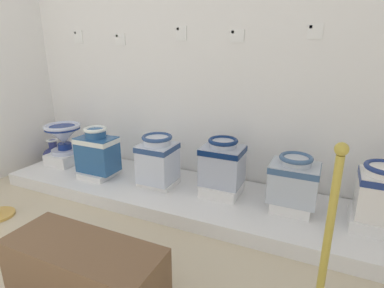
# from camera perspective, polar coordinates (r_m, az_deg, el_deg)

# --- Properties ---
(wall_back) EXTENTS (4.51, 0.06, 2.96)m
(wall_back) POSITION_cam_1_polar(r_m,az_deg,el_deg) (3.13, 2.74, 18.46)
(wall_back) COLOR white
(wall_back) RESTS_ON ground_plane
(display_platform) EXTENTS (3.80, 0.90, 0.13)m
(display_platform) POSITION_cam_1_polar(r_m,az_deg,el_deg) (3.00, -1.29, -9.56)
(display_platform) COLOR white
(display_platform) RESTS_ON ground_plane
(plinth_block_central_ornate) EXTENTS (0.32, 0.38, 0.13)m
(plinth_block_central_ornate) POSITION_cam_1_polar(r_m,az_deg,el_deg) (3.91, -22.28, -2.34)
(plinth_block_central_ornate) COLOR white
(plinth_block_central_ornate) RESTS_ON display_platform
(antique_toilet_central_ornate) EXTENTS (0.41, 0.41, 0.34)m
(antique_toilet_central_ornate) POSITION_cam_1_polar(r_m,az_deg,el_deg) (3.83, -22.76, 1.63)
(antique_toilet_central_ornate) COLOR silver
(antique_toilet_central_ornate) RESTS_ON plinth_block_central_ornate
(plinth_block_slender_white) EXTENTS (0.32, 0.35, 0.06)m
(plinth_block_slender_white) POSITION_cam_1_polar(r_m,az_deg,el_deg) (3.42, -16.78, -5.16)
(plinth_block_slender_white) COLOR white
(plinth_block_slender_white) RESTS_ON display_platform
(antique_toilet_slender_white) EXTENTS (0.41, 0.27, 0.47)m
(antique_toilet_slender_white) POSITION_cam_1_polar(r_m,az_deg,el_deg) (3.33, -17.16, -1.09)
(antique_toilet_slender_white) COLOR #28578E
(antique_toilet_slender_white) RESTS_ON plinth_block_slender_white
(plinth_block_squat_floral) EXTENTS (0.35, 0.28, 0.05)m
(plinth_block_squat_floral) POSITION_cam_1_polar(r_m,az_deg,el_deg) (3.10, -6.21, -7.05)
(plinth_block_squat_floral) COLOR white
(plinth_block_squat_floral) RESTS_ON display_platform
(antique_toilet_squat_floral) EXTENTS (0.33, 0.33, 0.46)m
(antique_toilet_squat_floral) POSITION_cam_1_polar(r_m,az_deg,el_deg) (3.00, -6.37, -2.50)
(antique_toilet_squat_floral) COLOR silver
(antique_toilet_squat_floral) RESTS_ON plinth_block_squat_floral
(plinth_block_leftmost) EXTENTS (0.34, 0.34, 0.10)m
(plinth_block_leftmost) POSITION_cam_1_polar(r_m,az_deg,el_deg) (2.90, 5.51, -8.16)
(plinth_block_leftmost) COLOR white
(plinth_block_leftmost) RESTS_ON display_platform
(antique_toilet_leftmost) EXTENTS (0.37, 0.31, 0.43)m
(antique_toilet_leftmost) POSITION_cam_1_polar(r_m,az_deg,el_deg) (2.80, 5.67, -3.16)
(antique_toilet_leftmost) COLOR #AFB9CD
(antique_toilet_leftmost) RESTS_ON plinth_block_leftmost
(plinth_block_rightmost) EXTENTS (0.32, 0.28, 0.09)m
(plinth_block_rightmost) POSITION_cam_1_polar(r_m,az_deg,el_deg) (2.75, 17.87, -10.70)
(plinth_block_rightmost) COLOR white
(plinth_block_rightmost) RESTS_ON display_platform
(antique_toilet_rightmost) EXTENTS (0.39, 0.30, 0.39)m
(antique_toilet_rightmost) POSITION_cam_1_polar(r_m,az_deg,el_deg) (2.64, 18.37, -6.01)
(antique_toilet_rightmost) COLOR silver
(antique_toilet_rightmost) RESTS_ON plinth_block_rightmost
(plinth_block_broad_patterned) EXTENTS (0.37, 0.34, 0.10)m
(plinth_block_broad_patterned) POSITION_cam_1_polar(r_m,az_deg,el_deg) (2.76, 30.86, -12.30)
(plinth_block_broad_patterned) COLOR white
(plinth_block_broad_patterned) RESTS_ON display_platform
(antique_toilet_broad_patterned) EXTENTS (0.32, 0.32, 0.41)m
(antique_toilet_broad_patterned) POSITION_cam_1_polar(r_m,az_deg,el_deg) (2.65, 31.77, -7.24)
(antique_toilet_broad_patterned) COLOR white
(antique_toilet_broad_patterned) RESTS_ON plinth_block_broad_patterned
(info_placard_first) EXTENTS (0.12, 0.01, 0.14)m
(info_placard_first) POSITION_cam_1_polar(r_m,az_deg,el_deg) (3.98, -20.34, 18.19)
(info_placard_first) COLOR white
(info_placard_second) EXTENTS (0.13, 0.01, 0.12)m
(info_placard_second) POSITION_cam_1_polar(r_m,az_deg,el_deg) (3.59, -13.18, 18.38)
(info_placard_second) COLOR white
(info_placard_third) EXTENTS (0.11, 0.01, 0.14)m
(info_placard_third) POSITION_cam_1_polar(r_m,az_deg,el_deg) (3.20, -2.02, 19.85)
(info_placard_third) COLOR white
(info_placard_fourth) EXTENTS (0.13, 0.01, 0.11)m
(info_placard_fourth) POSITION_cam_1_polar(r_m,az_deg,el_deg) (2.99, 8.33, 19.22)
(info_placard_fourth) COLOR white
(info_placard_fifth) EXTENTS (0.12, 0.01, 0.12)m
(info_placard_fifth) POSITION_cam_1_polar(r_m,az_deg,el_deg) (2.87, 21.87, 18.82)
(info_placard_fifth) COLOR white
(decorative_vase_spare) EXTENTS (0.26, 0.26, 0.33)m
(decorative_vase_spare) POSITION_cam_1_polar(r_m,az_deg,el_deg) (4.28, -24.19, -1.66)
(decorative_vase_spare) COLOR white
(decorative_vase_spare) RESTS_ON ground_plane
(stanchion_post_near_right) EXTENTS (0.24, 0.24, 1.03)m
(stanchion_post_near_right) POSITION_cam_1_polar(r_m,az_deg,el_deg) (1.83, 23.02, -21.04)
(stanchion_post_near_right) COLOR gold
(stanchion_post_near_right) RESTS_ON ground_plane
(museum_bench) EXTENTS (0.92, 0.36, 0.40)m
(museum_bench) POSITION_cam_1_polar(r_m,az_deg,el_deg) (1.99, -19.18, -21.96)
(museum_bench) COLOR brown
(museum_bench) RESTS_ON ground_plane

